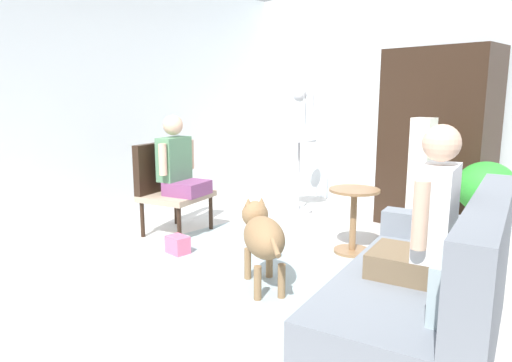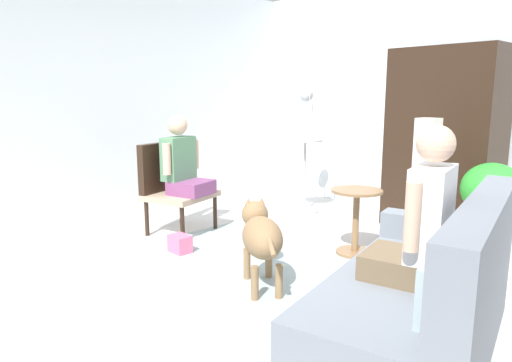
{
  "view_description": "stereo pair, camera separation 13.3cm",
  "coord_description": "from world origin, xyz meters",
  "px_view_note": "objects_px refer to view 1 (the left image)",
  "views": [
    {
      "loc": [
        2.35,
        -2.48,
        1.45
      ],
      "look_at": [
        -0.24,
        0.1,
        0.77
      ],
      "focal_mm": 32.56,
      "sensor_mm": 36.0,
      "label": 1
    },
    {
      "loc": [
        2.44,
        -2.38,
        1.45
      ],
      "look_at": [
        -0.24,
        0.1,
        0.77
      ],
      "focal_mm": 32.56,
      "sensor_mm": 36.0,
      "label": 2
    }
  ],
  "objects_px": {
    "round_end_table": "(353,216)",
    "potted_plant": "(485,196)",
    "couch": "(431,295)",
    "bird_cage_stand": "(299,146)",
    "person_on_couch": "(427,219)",
    "dog": "(262,235)",
    "column_lamp": "(420,185)",
    "armoire_cabinet": "(437,140)",
    "armchair": "(167,182)",
    "person_on_armchair": "(178,163)",
    "handbag": "(178,245)"
  },
  "relations": [
    {
      "from": "person_on_armchair",
      "to": "column_lamp",
      "type": "distance_m",
      "value": 2.39
    },
    {
      "from": "person_on_armchair",
      "to": "bird_cage_stand",
      "type": "distance_m",
      "value": 1.62
    },
    {
      "from": "round_end_table",
      "to": "potted_plant",
      "type": "bearing_deg",
      "value": 44.36
    },
    {
      "from": "potted_plant",
      "to": "column_lamp",
      "type": "distance_m",
      "value": 0.57
    },
    {
      "from": "potted_plant",
      "to": "column_lamp",
      "type": "xyz_separation_m",
      "value": [
        -0.49,
        -0.28,
        0.07
      ]
    },
    {
      "from": "bird_cage_stand",
      "to": "handbag",
      "type": "distance_m",
      "value": 2.12
    },
    {
      "from": "armchair",
      "to": "round_end_table",
      "type": "xyz_separation_m",
      "value": [
        1.78,
        0.81,
        -0.19
      ]
    },
    {
      "from": "couch",
      "to": "column_lamp",
      "type": "distance_m",
      "value": 1.87
    },
    {
      "from": "armchair",
      "to": "column_lamp",
      "type": "xyz_separation_m",
      "value": [
        2.14,
        1.36,
        0.08
      ]
    },
    {
      "from": "person_on_armchair",
      "to": "armoire_cabinet",
      "type": "xyz_separation_m",
      "value": [
        1.76,
        2.12,
        0.21
      ]
    },
    {
      "from": "couch",
      "to": "person_on_armchair",
      "type": "distance_m",
      "value": 2.91
    },
    {
      "from": "potted_plant",
      "to": "handbag",
      "type": "xyz_separation_m",
      "value": [
        -1.97,
        -1.99,
        -0.46
      ]
    },
    {
      "from": "person_on_couch",
      "to": "column_lamp",
      "type": "xyz_separation_m",
      "value": [
        -0.84,
        1.67,
        -0.16
      ]
    },
    {
      "from": "person_on_couch",
      "to": "handbag",
      "type": "distance_m",
      "value": 2.42
    },
    {
      "from": "column_lamp",
      "to": "armoire_cabinet",
      "type": "bearing_deg",
      "value": 105.48
    },
    {
      "from": "armoire_cabinet",
      "to": "armchair",
      "type": "bearing_deg",
      "value": -131.56
    },
    {
      "from": "potted_plant",
      "to": "handbag",
      "type": "distance_m",
      "value": 2.84
    },
    {
      "from": "armchair",
      "to": "armoire_cabinet",
      "type": "distance_m",
      "value": 2.92
    },
    {
      "from": "dog",
      "to": "armoire_cabinet",
      "type": "relative_size",
      "value": 0.41
    },
    {
      "from": "couch",
      "to": "handbag",
      "type": "xyz_separation_m",
      "value": [
        -2.36,
        -0.08,
        -0.24
      ]
    },
    {
      "from": "potted_plant",
      "to": "handbag",
      "type": "relative_size",
      "value": 4.2
    },
    {
      "from": "armoire_cabinet",
      "to": "column_lamp",
      "type": "bearing_deg",
      "value": -74.52
    },
    {
      "from": "couch",
      "to": "person_on_armchair",
      "type": "bearing_deg",
      "value": 173.71
    },
    {
      "from": "armoire_cabinet",
      "to": "person_on_couch",
      "type": "bearing_deg",
      "value": -66.81
    },
    {
      "from": "column_lamp",
      "to": "person_on_couch",
      "type": "bearing_deg",
      "value": -63.39
    },
    {
      "from": "column_lamp",
      "to": "armoire_cabinet",
      "type": "relative_size",
      "value": 0.64
    },
    {
      "from": "round_end_table",
      "to": "person_on_couch",
      "type": "bearing_deg",
      "value": -43.16
    },
    {
      "from": "handbag",
      "to": "person_on_armchair",
      "type": "bearing_deg",
      "value": 142.1
    },
    {
      "from": "potted_plant",
      "to": "column_lamp",
      "type": "height_order",
      "value": "column_lamp"
    },
    {
      "from": "bird_cage_stand",
      "to": "armoire_cabinet",
      "type": "xyz_separation_m",
      "value": [
        1.48,
        0.53,
        0.14
      ]
    },
    {
      "from": "couch",
      "to": "person_on_armchair",
      "type": "height_order",
      "value": "person_on_armchair"
    },
    {
      "from": "bird_cage_stand",
      "to": "armchair",
      "type": "bearing_deg",
      "value": -105.03
    },
    {
      "from": "dog",
      "to": "column_lamp",
      "type": "relative_size",
      "value": 0.63
    },
    {
      "from": "armchair",
      "to": "person_on_couch",
      "type": "xyz_separation_m",
      "value": [
        2.97,
        -0.31,
        0.24
      ]
    },
    {
      "from": "armchair",
      "to": "armoire_cabinet",
      "type": "height_order",
      "value": "armoire_cabinet"
    },
    {
      "from": "person_on_couch",
      "to": "potted_plant",
      "type": "distance_m",
      "value": 1.99
    },
    {
      "from": "potted_plant",
      "to": "round_end_table",
      "type": "bearing_deg",
      "value": -135.64
    },
    {
      "from": "bird_cage_stand",
      "to": "column_lamp",
      "type": "relative_size",
      "value": 1.23
    },
    {
      "from": "armchair",
      "to": "column_lamp",
      "type": "relative_size",
      "value": 0.76
    },
    {
      "from": "armoire_cabinet",
      "to": "bird_cage_stand",
      "type": "bearing_deg",
      "value": -160.35
    },
    {
      "from": "person_on_couch",
      "to": "dog",
      "type": "distance_m",
      "value": 1.32
    },
    {
      "from": "dog",
      "to": "bird_cage_stand",
      "type": "bearing_deg",
      "value": 123.16
    },
    {
      "from": "couch",
      "to": "handbag",
      "type": "distance_m",
      "value": 2.37
    },
    {
      "from": "round_end_table",
      "to": "armchair",
      "type": "bearing_deg",
      "value": -155.5
    },
    {
      "from": "couch",
      "to": "bird_cage_stand",
      "type": "height_order",
      "value": "bird_cage_stand"
    },
    {
      "from": "armchair",
      "to": "bird_cage_stand",
      "type": "distance_m",
      "value": 1.72
    },
    {
      "from": "bird_cage_stand",
      "to": "potted_plant",
      "type": "distance_m",
      "value": 2.21
    },
    {
      "from": "column_lamp",
      "to": "armoire_cabinet",
      "type": "distance_m",
      "value": 0.9
    },
    {
      "from": "bird_cage_stand",
      "to": "dog",
      "type": "bearing_deg",
      "value": -56.84
    },
    {
      "from": "round_end_table",
      "to": "dog",
      "type": "height_order",
      "value": "dog"
    }
  ]
}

